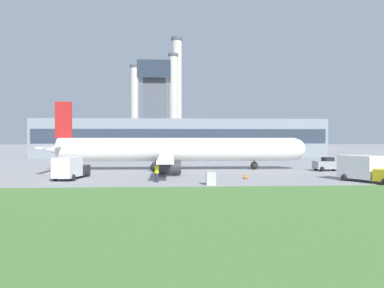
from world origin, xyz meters
TOP-DOWN VIEW (x-y plane):
  - ground_plane at (0.00, 0.00)m, footprint 400.00×400.00m
  - grass_strip at (0.00, -36.50)m, footprint 240.00×37.00m
  - terminal_building at (-0.61, 37.94)m, footprint 67.66×10.88m
  - smokestack_left at (-14.51, 75.19)m, footprint 3.02×3.02m
  - smokestack_right at (-1.50, 70.91)m, footprint 3.31×3.31m
  - smokestack_far at (-0.23, 75.34)m, footprint 3.75×3.75m
  - airplane at (-1.68, 0.55)m, footprint 36.06×30.97m
  - pushback_tug at (18.77, -2.34)m, footprint 3.78×2.57m
  - baggage_truck at (17.42, -14.81)m, footprint 5.00×6.72m
  - fuel_truck at (-13.06, -10.68)m, footprint 3.08×6.28m
  - ground_crew_person at (-3.69, -14.04)m, footprint 0.59×0.59m
  - traffic_cone_near_nose at (5.84, -11.10)m, footprint 0.59×0.59m
  - utility_cabinet at (1.47, -16.42)m, footprint 0.88×0.87m

SIDE VIEW (x-z plane):
  - ground_plane at x=0.00m, z-range 0.00..0.00m
  - grass_strip at x=0.00m, z-range 0.00..0.06m
  - traffic_cone_near_nose at x=5.84m, z-range -0.03..0.69m
  - utility_cabinet at x=1.47m, z-range 0.00..1.24m
  - pushback_tug at x=18.77m, z-range -0.10..1.73m
  - ground_crew_person at x=-3.69m, z-range 0.02..1.89m
  - fuel_truck at x=-13.06m, z-range -0.02..2.38m
  - baggage_truck at x=17.42m, z-range -0.02..2.61m
  - airplane at x=-1.68m, z-range -1.95..7.40m
  - terminal_building at x=-0.61m, z-range -5.88..16.35m
  - smokestack_left at x=-14.51m, z-range 0.12..28.93m
  - smokestack_right at x=-1.50m, z-range 0.13..31.95m
  - smokestack_far at x=-0.23m, z-range 0.15..38.39m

